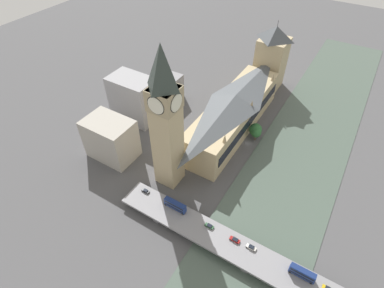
{
  "coord_description": "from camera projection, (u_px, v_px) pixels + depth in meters",
  "views": [
    {
      "loc": [
        -41.21,
        133.99,
        127.84
      ],
      "look_at": [
        18.81,
        35.75,
        18.83
      ],
      "focal_mm": 28.0,
      "sensor_mm": 36.0,
      "label": 1
    }
  ],
  "objects": [
    {
      "name": "double_decker_bus_rear",
      "position": [
        175.0,
        205.0,
        143.89
      ],
      "size": [
        11.68,
        2.57,
        5.02
      ],
      "color": "navy",
      "rests_on": "road_bridge"
    },
    {
      "name": "car_southbound_tail",
      "position": [
        146.0,
        191.0,
        152.61
      ],
      "size": [
        4.22,
        1.75,
        1.34
      ],
      "color": "black",
      "rests_on": "road_bridge"
    },
    {
      "name": "double_decker_bus_mid",
      "position": [
        302.0,
        273.0,
        120.23
      ],
      "size": [
        10.49,
        2.64,
        4.83
      ],
      "color": "navy",
      "rests_on": "road_bridge"
    },
    {
      "name": "road_bridge",
      "position": [
        250.0,
        256.0,
        128.99
      ],
      "size": [
        132.89,
        14.07,
        4.85
      ],
      "color": "slate",
      "rests_on": "ground_plane"
    },
    {
      "name": "tree_embankment_mid",
      "position": [
        256.0,
        133.0,
        184.49
      ],
      "size": [
        6.22,
        6.22,
        9.21
      ],
      "color": "brown",
      "rests_on": "ground_plane"
    },
    {
      "name": "city_block_west",
      "position": [
        167.0,
        87.0,
        216.53
      ],
      "size": [
        19.49,
        15.81,
        18.06
      ],
      "color": "gray",
      "rests_on": "ground_plane"
    },
    {
      "name": "city_block_center",
      "position": [
        111.0,
        139.0,
        171.08
      ],
      "size": [
        27.2,
        18.98,
        24.7
      ],
      "color": "#A39E93",
      "rests_on": "ground_plane"
    },
    {
      "name": "clock_tower",
      "position": [
        166.0,
        119.0,
        137.3
      ],
      "size": [
        13.0,
        13.0,
        78.6
      ],
      "color": "tan",
      "rests_on": "ground_plane"
    },
    {
      "name": "car_northbound_mid",
      "position": [
        251.0,
        247.0,
        130.32
      ],
      "size": [
        4.56,
        1.81,
        1.4
      ],
      "color": "silver",
      "rests_on": "road_bridge"
    },
    {
      "name": "parliament_hall",
      "position": [
        234.0,
        112.0,
        188.04
      ],
      "size": [
        23.61,
        93.26,
        26.19
      ],
      "color": "tan",
      "rests_on": "ground_plane"
    },
    {
      "name": "car_northbound_tail",
      "position": [
        209.0,
        226.0,
        137.97
      ],
      "size": [
        4.32,
        1.79,
        1.31
      ],
      "color": "#2D5638",
      "rests_on": "road_bridge"
    },
    {
      "name": "ground_plane",
      "position": [
        248.0,
        143.0,
        186.52
      ],
      "size": [
        600.0,
        600.0,
        0.0
      ],
      "primitive_type": "plane",
      "color": "#4C4C4F"
    },
    {
      "name": "victoria_tower",
      "position": [
        271.0,
        58.0,
        218.5
      ],
      "size": [
        19.77,
        19.77,
        50.59
      ],
      "color": "tan",
      "rests_on": "ground_plane"
    },
    {
      "name": "car_northbound_lead",
      "position": [
        235.0,
        240.0,
        132.9
      ],
      "size": [
        4.76,
        1.84,
        1.35
      ],
      "color": "maroon",
      "rests_on": "road_bridge"
    },
    {
      "name": "city_block_east",
      "position": [
        134.0,
        99.0,
        195.34
      ],
      "size": [
        28.95,
        18.4,
        30.12
      ],
      "color": "#939399",
      "rests_on": "ground_plane"
    },
    {
      "name": "river_water",
      "position": [
        297.0,
        162.0,
        174.6
      ],
      "size": [
        50.45,
        360.0,
        0.3
      ],
      "primitive_type": "cube",
      "color": "#47564C",
      "rests_on": "ground_plane"
    },
    {
      "name": "tree_embankment_near",
      "position": [
        255.0,
        130.0,
        186.19
      ],
      "size": [
        7.95,
        7.95,
        10.34
      ],
      "color": "brown",
      "rests_on": "ground_plane"
    }
  ]
}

